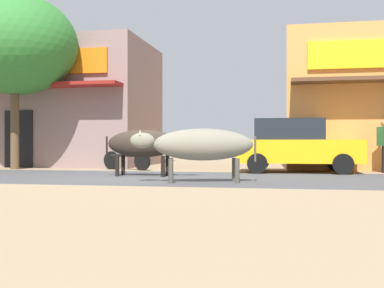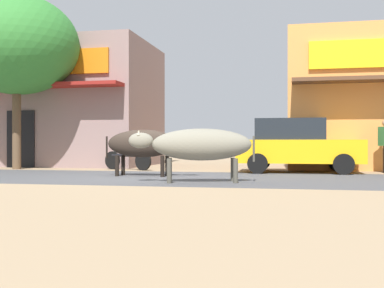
{
  "view_description": "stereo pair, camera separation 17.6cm",
  "coord_description": "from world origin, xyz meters",
  "px_view_note": "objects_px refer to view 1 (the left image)",
  "views": [
    {
      "loc": [
        3.7,
        -12.45,
        0.9
      ],
      "look_at": [
        0.96,
        1.37,
        0.87
      ],
      "focal_mm": 46.14,
      "sensor_mm": 36.0,
      "label": 1
    },
    {
      "loc": [
        3.87,
        -12.42,
        0.9
      ],
      "look_at": [
        0.96,
        1.37,
        0.87
      ],
      "focal_mm": 46.14,
      "sensor_mm": 36.0,
      "label": 2
    }
  ],
  "objects_px": {
    "parked_motorcycle": "(127,156)",
    "cow_far_dark": "(201,145)",
    "roadside_tree": "(15,45)",
    "cow_near_brown": "(145,144)",
    "parked_hatchback_car": "(296,145)"
  },
  "relations": [
    {
      "from": "cow_far_dark",
      "to": "parked_hatchback_car",
      "type": "bearing_deg",
      "value": 63.76
    },
    {
      "from": "parked_hatchback_car",
      "to": "parked_motorcycle",
      "type": "distance_m",
      "value": 5.54
    },
    {
      "from": "parked_hatchback_car",
      "to": "cow_far_dark",
      "type": "relative_size",
      "value": 1.32
    },
    {
      "from": "cow_far_dark",
      "to": "roadside_tree",
      "type": "bearing_deg",
      "value": 149.27
    },
    {
      "from": "parked_motorcycle",
      "to": "cow_far_dark",
      "type": "xyz_separation_m",
      "value": [
        3.35,
        -4.66,
        0.39
      ]
    },
    {
      "from": "roadside_tree",
      "to": "cow_near_brown",
      "type": "relative_size",
      "value": 2.32
    },
    {
      "from": "parked_motorcycle",
      "to": "cow_near_brown",
      "type": "relative_size",
      "value": 0.72
    },
    {
      "from": "parked_motorcycle",
      "to": "cow_far_dark",
      "type": "distance_m",
      "value": 5.75
    },
    {
      "from": "parked_hatchback_car",
      "to": "parked_motorcycle",
      "type": "height_order",
      "value": "parked_hatchback_car"
    },
    {
      "from": "cow_near_brown",
      "to": "cow_far_dark",
      "type": "xyz_separation_m",
      "value": [
        1.87,
        -1.79,
        -0.02
      ]
    },
    {
      "from": "parked_hatchback_car",
      "to": "cow_near_brown",
      "type": "relative_size",
      "value": 1.46
    },
    {
      "from": "parked_hatchback_car",
      "to": "cow_far_dark",
      "type": "distance_m",
      "value": 4.94
    },
    {
      "from": "roadside_tree",
      "to": "parked_motorcycle",
      "type": "distance_m",
      "value": 5.48
    },
    {
      "from": "parked_motorcycle",
      "to": "roadside_tree",
      "type": "bearing_deg",
      "value": -175.18
    },
    {
      "from": "roadside_tree",
      "to": "parked_hatchback_car",
      "type": "relative_size",
      "value": 1.59
    }
  ]
}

